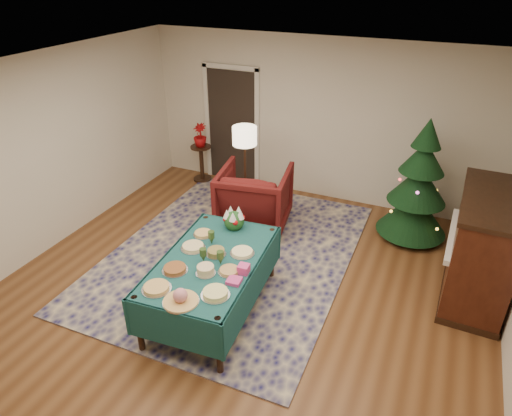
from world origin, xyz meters
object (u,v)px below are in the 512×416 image
at_px(floor_lamp, 245,142).
at_px(christmas_tree, 418,186).
at_px(buffet_table, 211,270).
at_px(gift_box, 244,269).
at_px(side_table, 202,164).
at_px(armchair, 254,195).
at_px(piano, 481,249).
at_px(potted_plant, 200,140).

relative_size(floor_lamp, christmas_tree, 0.82).
distance_m(buffet_table, gift_box, 0.49).
bearing_deg(side_table, armchair, -35.34).
height_order(christmas_tree, piano, christmas_tree).
relative_size(armchair, piano, 0.67).
distance_m(buffet_table, side_table, 3.71).
bearing_deg(gift_box, potted_plant, 126.62).
relative_size(floor_lamp, potted_plant, 3.59).
distance_m(side_table, piano, 5.02).
bearing_deg(potted_plant, side_table, 0.00).
xyz_separation_m(potted_plant, christmas_tree, (3.88, -0.46, 0.03)).
height_order(gift_box, armchair, armchair).
xyz_separation_m(buffet_table, side_table, (-1.94, 3.14, -0.26)).
distance_m(buffet_table, floor_lamp, 2.39).
bearing_deg(potted_plant, christmas_tree, -6.79).
bearing_deg(piano, buffet_table, -150.51).
xyz_separation_m(buffet_table, armchair, (-0.36, 2.02, -0.06)).
distance_m(gift_box, potted_plant, 4.01).
relative_size(buffet_table, christmas_tree, 1.06).
relative_size(potted_plant, piano, 0.27).
bearing_deg(piano, side_table, 161.99).
relative_size(buffet_table, side_table, 2.88).
relative_size(gift_box, potted_plant, 0.28).
bearing_deg(buffet_table, potted_plant, 121.71).
bearing_deg(armchair, gift_box, 101.38).
relative_size(christmas_tree, piano, 1.17).
xyz_separation_m(gift_box, potted_plant, (-2.39, 3.21, 0.02)).
relative_size(side_table, piano, 0.43).
xyz_separation_m(buffet_table, potted_plant, (-1.94, 3.14, 0.21)).
bearing_deg(piano, floor_lamp, 169.91).
bearing_deg(potted_plant, floor_lamp, -34.98).
height_order(potted_plant, christmas_tree, christmas_tree).
bearing_deg(side_table, piano, -18.01).
relative_size(buffet_table, armchair, 1.84).
distance_m(gift_box, floor_lamp, 2.56).
distance_m(buffet_table, christmas_tree, 3.32).
relative_size(buffet_table, potted_plant, 4.60).
bearing_deg(buffet_table, piano, 29.49).
height_order(armchair, piano, piano).
height_order(buffet_table, side_table, buffet_table).
distance_m(side_table, potted_plant, 0.47).
distance_m(gift_box, christmas_tree, 3.13).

